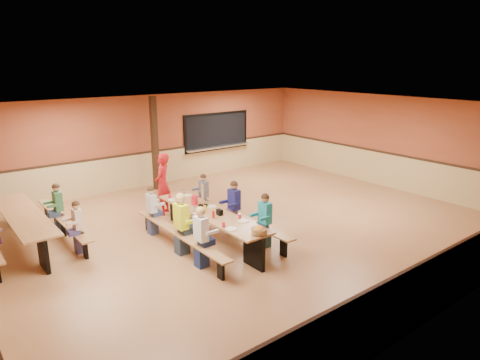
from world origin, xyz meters
TOP-DOWN VIEW (x-y plane):
  - ground at (0.00, 0.00)m, footprint 12.00×12.00m
  - room_envelope at (0.00, 0.00)m, footprint 12.04×10.04m
  - kitchen_pass_through at (2.60, 4.96)m, footprint 2.78×0.28m
  - structural_post at (-0.20, 4.40)m, footprint 0.18×0.18m
  - cafeteria_table_main at (-1.23, -0.27)m, footprint 1.91×3.70m
  - cafeteria_table_second at (-4.61, 2.25)m, footprint 1.91×3.70m
  - seated_child_white_left at (-2.05, -1.14)m, footprint 0.40×0.32m
  - seated_adult_yellow at (-2.05, -0.36)m, footprint 0.44×0.36m
  - seated_child_grey_left at (-2.05, 1.03)m, footprint 0.35×0.29m
  - seated_child_teal_right at (-0.40, -1.20)m, footprint 0.38×0.31m
  - seated_child_navy_right at (-0.40, -0.06)m, footprint 0.40×0.33m
  - seated_child_char_right at (-0.40, 1.28)m, footprint 0.35×0.28m
  - seated_child_green_sec at (-3.79, 2.50)m, footprint 0.38×0.31m
  - seated_child_tan_sec at (-3.79, 1.05)m, footprint 0.35×0.29m
  - standing_woman at (-1.16, 2.14)m, footprint 0.72×0.72m
  - punch_pitcher at (-1.22, 0.42)m, footprint 0.16×0.16m
  - chip_bowl at (-1.18, -1.92)m, footprint 0.32×0.32m
  - napkin_dispenser at (-1.17, -0.54)m, footprint 0.10×0.14m
  - condiment_mustard at (-1.35, -0.22)m, footprint 0.06×0.06m
  - condiment_ketchup at (-1.39, -0.62)m, footprint 0.06×0.06m
  - table_paddle at (-1.15, 0.16)m, footprint 0.16×0.16m
  - place_settings at (-1.23, -0.27)m, footprint 0.65×3.30m

SIDE VIEW (x-z plane):
  - ground at x=0.00m, z-range 0.00..0.00m
  - cafeteria_table_main at x=-1.23m, z-range 0.16..0.90m
  - cafeteria_table_second at x=-4.61m, z-range 0.16..0.90m
  - seated_child_char_right at x=-0.40m, z-range 0.00..1.16m
  - seated_child_tan_sec at x=-3.79m, z-range 0.00..1.17m
  - seated_child_grey_left at x=-2.05m, z-range 0.00..1.18m
  - seated_child_green_sec at x=-3.79m, z-range 0.00..1.23m
  - seated_child_teal_right at x=-0.40m, z-range 0.00..1.24m
  - seated_child_white_left at x=-2.05m, z-range 0.00..1.26m
  - seated_child_navy_right at x=-0.40m, z-range 0.00..1.27m
  - seated_adult_yellow at x=-2.05m, z-range 0.00..1.34m
  - room_envelope at x=0.00m, z-range -0.82..2.20m
  - place_settings at x=-1.23m, z-range 0.74..0.85m
  - napkin_dispenser at x=-1.17m, z-range 0.74..0.87m
  - chip_bowl at x=-1.18m, z-range 0.74..0.89m
  - condiment_mustard at x=-1.35m, z-range 0.74..0.91m
  - condiment_ketchup at x=-1.39m, z-range 0.74..0.91m
  - standing_woman at x=-1.16m, z-range 0.00..1.69m
  - punch_pitcher at x=-1.22m, z-range 0.74..0.96m
  - table_paddle at x=-1.15m, z-range 0.60..1.16m
  - kitchen_pass_through at x=2.60m, z-range 0.80..2.18m
  - structural_post at x=-0.20m, z-range 0.00..3.00m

